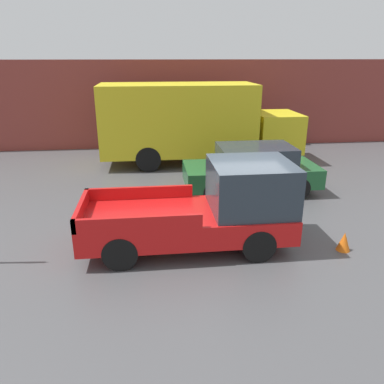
{
  "coord_description": "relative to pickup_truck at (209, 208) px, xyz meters",
  "views": [
    {
      "loc": [
        -2.22,
        -8.47,
        4.45
      ],
      "look_at": [
        -1.15,
        0.8,
        1.05
      ],
      "focal_mm": 35.0,
      "sensor_mm": 36.0,
      "label": 1
    }
  ],
  "objects": [
    {
      "name": "ground_plane",
      "position": [
        0.83,
        0.2,
        -0.98
      ],
      "size": [
        60.0,
        60.0,
        0.0
      ],
      "primitive_type": "plane",
      "color": "#4C4C4F"
    },
    {
      "name": "building_wall",
      "position": [
        0.83,
        10.93,
        1.17
      ],
      "size": [
        28.0,
        0.15,
        4.3
      ],
      "color": "brown",
      "rests_on": "ground"
    },
    {
      "name": "pickup_truck",
      "position": [
        0.0,
        0.0,
        0.0
      ],
      "size": [
        5.03,
        2.05,
        2.1
      ],
      "color": "red",
      "rests_on": "ground"
    },
    {
      "name": "car",
      "position": [
        2.06,
        3.67,
        -0.15
      ],
      "size": [
        4.51,
        1.97,
        1.62
      ],
      "color": "#1E592D",
      "rests_on": "ground"
    },
    {
      "name": "delivery_truck",
      "position": [
        0.46,
        7.69,
        0.84
      ],
      "size": [
        8.5,
        2.56,
        3.38
      ],
      "color": "gold",
      "rests_on": "ground"
    },
    {
      "name": "newspaper_box",
      "position": [
        6.28,
        10.6,
        -0.4
      ],
      "size": [
        0.45,
        0.4,
        1.14
      ],
      "color": "#194CB2",
      "rests_on": "ground"
    },
    {
      "name": "traffic_cone",
      "position": [
        3.2,
        -0.67,
        -0.74
      ],
      "size": [
        0.33,
        0.33,
        0.47
      ],
      "color": "orange",
      "rests_on": "ground"
    }
  ]
}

